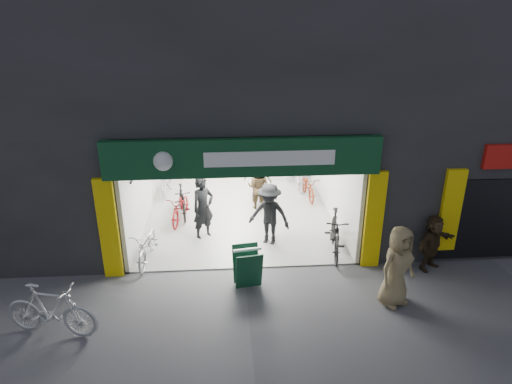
{
  "coord_description": "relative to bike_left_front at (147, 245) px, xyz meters",
  "views": [
    {
      "loc": [
        -0.44,
        -10.06,
        6.3
      ],
      "look_at": [
        0.41,
        1.5,
        1.51
      ],
      "focal_mm": 32.0,
      "sensor_mm": 36.0,
      "label": 1
    }
  ],
  "objects": [
    {
      "name": "bike_left_midfront",
      "position": [
        0.7,
        2.72,
        0.02
      ],
      "size": [
        0.76,
        1.72,
        1.0
      ],
      "primitive_type": "imported",
      "rotation": [
        0.0,
        0.0,
        0.18
      ],
      "color": "black",
      "rests_on": "ground"
    },
    {
      "name": "customer_a",
      "position": [
        1.43,
        1.21,
        0.46
      ],
      "size": [
        0.81,
        0.75,
        1.87
      ],
      "primitive_type": "imported",
      "rotation": [
        0.0,
        0.0,
        0.6
      ],
      "color": "black",
      "rests_on": "ground"
    },
    {
      "name": "customer_b",
      "position": [
        3.16,
        3.11,
        0.29
      ],
      "size": [
        0.89,
        0.79,
        1.53
      ],
      "primitive_type": "imported",
      "rotation": [
        0.0,
        0.0,
        2.81
      ],
      "color": "#3D2E1B",
      "rests_on": "ground"
    },
    {
      "name": "bike_right_front",
      "position": [
        4.97,
        -0.0,
        0.12
      ],
      "size": [
        0.88,
        2.06,
        1.2
      ],
      "primitive_type": "imported",
      "rotation": [
        0.0,
        0.0,
        -0.16
      ],
      "color": "black",
      "rests_on": "ground"
    },
    {
      "name": "customer_c",
      "position": [
        3.27,
        0.68,
        0.43
      ],
      "size": [
        1.35,
        1.1,
        1.82
      ],
      "primitive_type": "imported",
      "rotation": [
        0.0,
        0.0,
        -0.43
      ],
      "color": "black",
      "rests_on": "ground"
    },
    {
      "name": "sandwich_board",
      "position": [
        2.54,
        -1.35,
        0.06
      ],
      "size": [
        0.72,
        0.74,
        0.98
      ],
      "rotation": [
        0.0,
        0.0,
        0.15
      ],
      "color": "#0F3C25",
      "rests_on": "ground"
    },
    {
      "name": "bike_left_midback",
      "position": [
        0.67,
        2.36,
        -0.02
      ],
      "size": [
        0.9,
        1.8,
        0.9
      ],
      "primitive_type": "imported",
      "rotation": [
        0.0,
        0.0,
        -0.18
      ],
      "color": "maroon",
      "rests_on": "ground"
    },
    {
      "name": "pedestrian_far",
      "position": [
        7.24,
        -0.9,
        0.26
      ],
      "size": [
        1.4,
        1.1,
        1.48
      ],
      "primitive_type": "imported",
      "rotation": [
        0.0,
        0.0,
        0.56
      ],
      "color": "#342718",
      "rests_on": "ground"
    },
    {
      "name": "building",
      "position": [
        3.41,
        4.39,
        3.84
      ],
      "size": [
        17.0,
        10.27,
        8.0
      ],
      "color": "#232326",
      "rests_on": "ground"
    },
    {
      "name": "ground",
      "position": [
        2.5,
        -0.6,
        -0.48
      ],
      "size": [
        60.0,
        60.0,
        0.0
      ],
      "primitive_type": "plane",
      "color": "#56565B",
      "rests_on": "ground"
    },
    {
      "name": "bike_left_back",
      "position": [
        0.0,
        4.61,
        0.04
      ],
      "size": [
        0.59,
        1.75,
        1.03
      ],
      "primitive_type": "imported",
      "rotation": [
        0.0,
        0.0,
        -0.06
      ],
      "color": "#A9A8AD",
      "rests_on": "ground"
    },
    {
      "name": "bike_left_front",
      "position": [
        0.0,
        0.0,
        0.0
      ],
      "size": [
        0.76,
        1.85,
        0.95
      ],
      "primitive_type": "imported",
      "rotation": [
        0.0,
        0.0,
        -0.07
      ],
      "color": "#B5B6BA",
      "rests_on": "ground"
    },
    {
      "name": "pedestrian_near",
      "position": [
        5.8,
        -2.27,
        0.48
      ],
      "size": [
        1.11,
        0.98,
        1.91
      ],
      "primitive_type": "imported",
      "rotation": [
        0.0,
        0.0,
        0.5
      ],
      "color": "olive",
      "rests_on": "ground"
    },
    {
      "name": "customer_d",
      "position": [
        3.17,
        3.57,
        0.35
      ],
      "size": [
        1.04,
        0.74,
        1.64
      ],
      "primitive_type": "imported",
      "rotation": [
        0.0,
        0.0,
        2.75
      ],
      "color": "#7B6348",
      "rests_on": "ground"
    },
    {
      "name": "parked_bike",
      "position": [
        -1.51,
        -2.79,
        0.12
      ],
      "size": [
        2.05,
        1.0,
        1.19
      ],
      "primitive_type": "imported",
      "rotation": [
        0.0,
        0.0,
        1.33
      ],
      "color": "silver",
      "rests_on": "ground"
    },
    {
      "name": "bike_right_mid",
      "position": [
        4.95,
        3.85,
        -0.05
      ],
      "size": [
        0.67,
        1.65,
        0.85
      ],
      "primitive_type": "imported",
      "rotation": [
        0.0,
        0.0,
        0.06
      ],
      "color": "maroon",
      "rests_on": "ground"
    },
    {
      "name": "bike_right_back",
      "position": [
        4.6,
        4.95,
        0.12
      ],
      "size": [
        0.91,
        2.05,
        1.19
      ],
      "primitive_type": "imported",
      "rotation": [
        0.0,
        0.0,
        0.18
      ],
      "color": "#ACADB1",
      "rests_on": "ground"
    }
  ]
}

